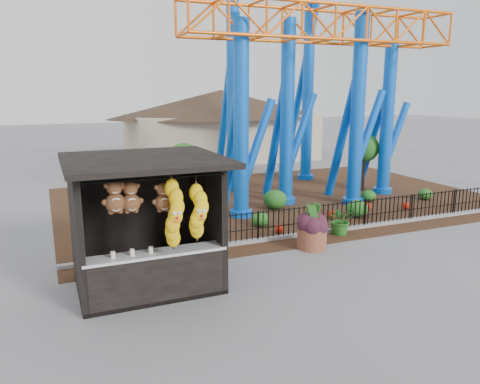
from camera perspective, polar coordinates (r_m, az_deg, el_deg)
name	(u,v)px	position (r m, az deg, el deg)	size (l,w,h in m)	color
ground	(280,283)	(11.65, 4.94, -10.95)	(120.00, 120.00, 0.00)	slate
mulch_bed	(276,199)	(20.17, 4.46, -0.84)	(18.00, 12.00, 0.02)	#331E11
curb	(345,229)	(16.04, 12.67, -4.40)	(18.00, 0.18, 0.12)	gray
prize_booth	(148,227)	(11.01, -11.17, -4.17)	(3.50, 3.40, 3.12)	black
picket_fence	(368,213)	(16.45, 15.31, -2.53)	(12.20, 0.06, 1.00)	black
roller_coaster	(300,44)	(20.46, 7.38, 17.43)	(11.00, 6.37, 10.82)	blue
terracotta_planter	(312,238)	(14.04, 8.74, -5.56)	(0.87, 0.87, 0.63)	brown
planter_foliage	(312,217)	(13.86, 8.83, -3.07)	(0.70, 0.70, 0.64)	#341520
potted_plant	(341,220)	(15.47, 12.26, -3.30)	(0.90, 0.78, 1.00)	#1B5C1B
landscaping	(323,203)	(18.33, 10.14, -1.33)	(8.79, 3.52, 0.75)	#205719
pavilion	(221,113)	(31.48, -2.30, 9.55)	(15.00, 15.00, 4.80)	#BFAD8C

